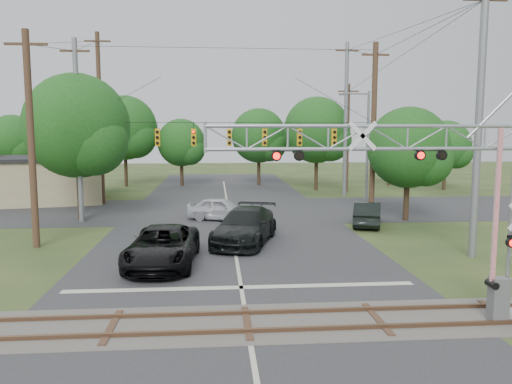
{
  "coord_description": "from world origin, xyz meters",
  "views": [
    {
      "loc": [
        -0.9,
        -12.36,
        5.75
      ],
      "look_at": [
        0.71,
        7.5,
        3.34
      ],
      "focal_mm": 35.0,
      "sensor_mm": 36.0,
      "label": 1
    }
  ],
  "objects": [
    {
      "name": "ground",
      "position": [
        0.0,
        0.0,
        0.0
      ],
      "size": [
        160.0,
        160.0,
        0.0
      ],
      "primitive_type": "plane",
      "color": "#273D1C",
      "rests_on": "ground"
    },
    {
      "name": "road_main",
      "position": [
        0.0,
        10.0,
        0.01
      ],
      "size": [
        14.0,
        90.0,
        0.02
      ],
      "primitive_type": "cube",
      "color": "#2D2D30",
      "rests_on": "ground"
    },
    {
      "name": "road_cross",
      "position": [
        0.0,
        24.0,
        0.01
      ],
      "size": [
        90.0,
        12.0,
        0.02
      ],
      "primitive_type": "cube",
      "color": "#2D2D30",
      "rests_on": "ground"
    },
    {
      "name": "railroad_track",
      "position": [
        0.0,
        2.0,
        0.03
      ],
      "size": [
        90.0,
        3.2,
        0.17
      ],
      "color": "#48443E",
      "rests_on": "ground"
    },
    {
      "name": "crossing_gantry",
      "position": [
        5.25,
        1.64,
        4.13
      ],
      "size": [
        9.79,
        0.86,
        6.7
      ],
      "color": "gray",
      "rests_on": "ground"
    },
    {
      "name": "traffic_signal_span",
      "position": [
        0.88,
        20.0,
        5.68
      ],
      "size": [
        19.34,
        0.36,
        11.5
      ],
      "color": "gray",
      "rests_on": "ground"
    },
    {
      "name": "pickup_black",
      "position": [
        -3.22,
        8.95,
        0.83
      ],
      "size": [
        3.09,
        6.15,
        1.67
      ],
      "primitive_type": "imported",
      "rotation": [
        0.0,
        0.0,
        -0.05
      ],
      "color": "black",
      "rests_on": "ground"
    },
    {
      "name": "car_dark",
      "position": [
        0.6,
        13.01,
        0.9
      ],
      "size": [
        4.22,
        6.67,
        1.8
      ],
      "primitive_type": "imported",
      "rotation": [
        0.0,
        0.0,
        -0.3
      ],
      "color": "black",
      "rests_on": "ground"
    },
    {
      "name": "sedan_silver",
      "position": [
        -0.57,
        19.85,
        0.75
      ],
      "size": [
        4.73,
        3.02,
        1.5
      ],
      "primitive_type": "imported",
      "rotation": [
        0.0,
        0.0,
        1.26
      ],
      "color": "silver",
      "rests_on": "ground"
    },
    {
      "name": "suv_dark",
      "position": [
        8.38,
        17.24,
        0.74
      ],
      "size": [
        2.89,
        4.75,
        1.48
      ],
      "primitive_type": "imported",
      "rotation": [
        0.0,
        0.0,
        2.82
      ],
      "color": "black",
      "rests_on": "ground"
    },
    {
      "name": "commercial_building",
      "position": [
        -18.14,
        29.32,
        1.86
      ],
      "size": [
        17.21,
        11.12,
        3.71
      ],
      "rotation": [
        0.0,
        0.0,
        0.2
      ],
      "color": "#9C8B68",
      "rests_on": "ground"
    },
    {
      "name": "streetlight",
      "position": [
        10.23,
        24.12,
        4.88
      ],
      "size": [
        2.33,
        0.24,
        8.72
      ],
      "color": "gray",
      "rests_on": "ground"
    },
    {
      "name": "utility_poles",
      "position": [
        2.61,
        23.29,
        6.16
      ],
      "size": [
        23.54,
        25.71,
        13.41
      ],
      "color": "#3B281B",
      "rests_on": "ground"
    },
    {
      "name": "treeline",
      "position": [
        -1.82,
        34.14,
        5.37
      ],
      "size": [
        48.43,
        28.34,
        9.52
      ],
      "color": "#342518",
      "rests_on": "ground"
    }
  ]
}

